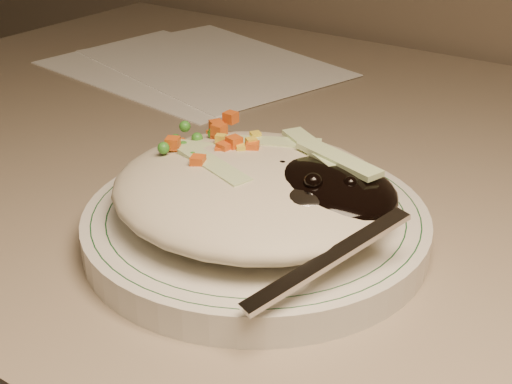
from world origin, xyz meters
The scene contains 4 objects.
plate centered at (-0.11, 1.22, 0.75)m, with size 0.24×0.24×0.02m, color silver.
plate_rim centered at (-0.11, 1.22, 0.76)m, with size 0.22×0.22×0.00m.
meal centered at (-0.11, 1.22, 0.78)m, with size 0.21×0.19×0.05m.
papers centered at (-0.40, 1.51, 0.74)m, with size 0.36×0.31×0.00m.
Camera 1 is at (0.13, 0.87, 1.00)m, focal length 50.00 mm.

